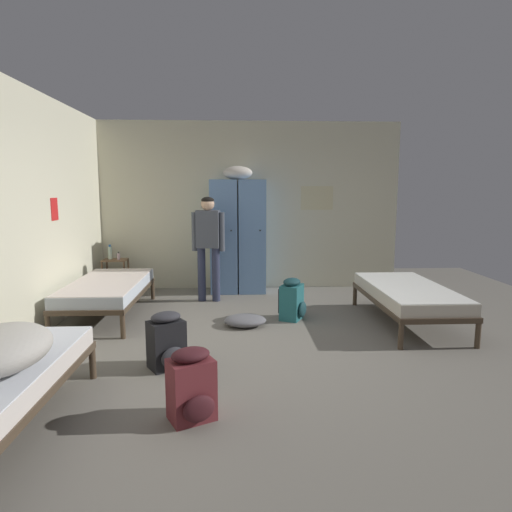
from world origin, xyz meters
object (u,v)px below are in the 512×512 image
at_px(locker_bank, 238,234).
at_px(water_bottle, 110,253).
at_px(backpack_teal, 292,300).
at_px(backpack_maroon, 192,386).
at_px(lotion_bottle, 119,256).
at_px(backpack_black, 167,342).
at_px(bed_left_rear, 108,289).
at_px(clothes_pile_grey, 245,320).
at_px(bed_right, 408,294).
at_px(shelf_unit, 116,273).
at_px(person_traveler, 208,239).
at_px(bedding_heap, 1,349).

xyz_separation_m(locker_bank, water_bottle, (-2.08, -0.06, -0.29)).
distance_m(backpack_teal, backpack_maroon, 2.74).
bearing_deg(lotion_bottle, backpack_black, -68.15).
height_order(bed_left_rear, clothes_pile_grey, bed_left_rear).
distance_m(locker_bank, water_bottle, 2.10).
bearing_deg(bed_right, water_bottle, 156.42).
distance_m(shelf_unit, bed_left_rear, 1.36).
xyz_separation_m(bed_left_rear, person_traveler, (1.30, 0.79, 0.58)).
bearing_deg(shelf_unit, backpack_teal, -30.29).
height_order(person_traveler, backpack_maroon, person_traveler).
relative_size(bed_left_rear, backpack_teal, 3.45).
distance_m(water_bottle, clothes_pile_grey, 2.91).
height_order(bedding_heap, backpack_black, bedding_heap).
height_order(shelf_unit, backpack_teal, shelf_unit).
distance_m(bed_left_rear, backpack_teal, 2.47).
xyz_separation_m(bed_right, lotion_bottle, (-4.07, 1.78, 0.25)).
bearing_deg(shelf_unit, water_bottle, 165.96).
bearing_deg(backpack_maroon, water_bottle, 112.62).
bearing_deg(person_traveler, backpack_teal, -41.88).
height_order(backpack_teal, backpack_black, same).
bearing_deg(lotion_bottle, bedding_heap, -85.69).
distance_m(water_bottle, backpack_black, 3.46).
relative_size(bed_right, lotion_bottle, 14.75).
bearing_deg(backpack_teal, bed_left_rear, 174.31).
relative_size(bed_right, clothes_pile_grey, 3.58).
xyz_separation_m(water_bottle, backpack_teal, (2.79, -1.60, -0.42)).
relative_size(water_bottle, clothes_pile_grey, 0.45).
bearing_deg(bed_right, shelf_unit, 156.25).
height_order(bed_left_rear, person_traveler, person_traveler).
distance_m(person_traveler, lotion_bottle, 1.60).
bearing_deg(locker_bank, person_traveler, -125.86).
height_order(shelf_unit, clothes_pile_grey, shelf_unit).
bearing_deg(person_traveler, water_bottle, 160.85).
bearing_deg(water_bottle, lotion_bottle, -21.80).
distance_m(bed_left_rear, lotion_bottle, 1.33).
bearing_deg(clothes_pile_grey, bedding_heap, -124.60).
height_order(person_traveler, water_bottle, person_traveler).
relative_size(shelf_unit, bed_left_rear, 0.30).
xyz_separation_m(bedding_heap, backpack_black, (0.92, 1.16, -0.37)).
bearing_deg(water_bottle, clothes_pile_grey, -40.75).
bearing_deg(locker_bank, backpack_teal, -67.04).
relative_size(bed_right, backpack_teal, 3.45).
xyz_separation_m(water_bottle, clothes_pile_grey, (2.16, -1.86, -0.61)).
distance_m(water_bottle, backpack_maroon, 4.49).
relative_size(locker_bank, lotion_bottle, 16.07).
bearing_deg(backpack_maroon, person_traveler, 91.40).
height_order(lotion_bottle, backpack_black, lotion_bottle).
distance_m(lotion_bottle, backpack_maroon, 4.38).
distance_m(bedding_heap, backpack_black, 1.52).
relative_size(bed_right, person_traveler, 1.20).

